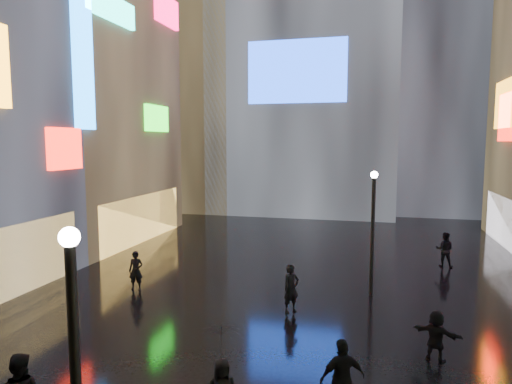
% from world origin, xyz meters
% --- Properties ---
extents(ground, '(140.00, 140.00, 0.00)m').
position_xyz_m(ground, '(0.00, 20.00, 0.00)').
color(ground, black).
rests_on(ground, ground).
extents(building_left_far, '(10.28, 12.00, 22.00)m').
position_xyz_m(building_left_far, '(-15.98, 26.00, 10.98)').
color(building_left_far, black).
rests_on(building_left_far, ground).
extents(tower_flank_right, '(12.00, 12.00, 34.00)m').
position_xyz_m(tower_flank_right, '(9.00, 46.00, 17.00)').
color(tower_flank_right, black).
rests_on(tower_flank_right, ground).
extents(tower_flank_left, '(10.00, 10.00, 26.00)m').
position_xyz_m(tower_flank_left, '(-14.00, 42.00, 13.00)').
color(tower_flank_left, black).
rests_on(tower_flank_left, ground).
extents(lamp_near, '(0.30, 0.30, 5.20)m').
position_xyz_m(lamp_near, '(-1.01, 5.30, 2.94)').
color(lamp_near, black).
rests_on(lamp_near, ground).
extents(lamp_far, '(0.30, 0.30, 5.20)m').
position_xyz_m(lamp_far, '(3.19, 18.92, 2.94)').
color(lamp_far, black).
rests_on(lamp_far, ground).
extents(pedestrian_3, '(1.18, 0.91, 1.87)m').
position_xyz_m(pedestrian_3, '(2.57, 10.04, 0.94)').
color(pedestrian_3, black).
rests_on(pedestrian_3, ground).
extents(pedestrian_5, '(1.47, 0.95, 1.52)m').
position_xyz_m(pedestrian_5, '(5.04, 13.48, 0.76)').
color(pedestrian_5, black).
rests_on(pedestrian_5, ground).
extents(pedestrian_6, '(0.78, 0.77, 1.81)m').
position_xyz_m(pedestrian_6, '(0.28, 16.24, 0.91)').
color(pedestrian_6, black).
rests_on(pedestrian_6, ground).
extents(pedestrian_7, '(0.97, 0.82, 1.78)m').
position_xyz_m(pedestrian_7, '(6.81, 24.38, 0.89)').
color(pedestrian_7, black).
rests_on(pedestrian_7, ground).
extents(umbrella_2, '(1.10, 1.11, 0.79)m').
position_xyz_m(umbrella_2, '(-0.04, 9.04, 1.95)').
color(umbrella_2, black).
rests_on(umbrella_2, pedestrian_4).
extents(pedestrian_8, '(0.69, 0.53, 1.68)m').
position_xyz_m(pedestrian_8, '(-6.68, 17.15, 0.84)').
color(pedestrian_8, black).
rests_on(pedestrian_8, ground).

